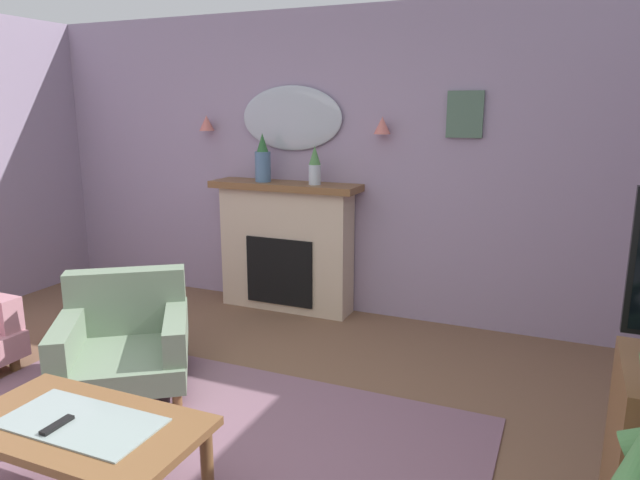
% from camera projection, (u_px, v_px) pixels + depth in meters
% --- Properties ---
extents(wall_back, '(7.00, 0.10, 2.62)m').
position_uv_depth(wall_back, '(344.00, 165.00, 5.07)').
color(wall_back, '#9E8CA8').
rests_on(wall_back, ground).
extents(patterned_rug, '(3.20, 2.40, 0.01)m').
position_uv_depth(patterned_rug, '(155.00, 468.00, 2.97)').
color(patterned_rug, '#7F5B6B').
rests_on(patterned_rug, ground).
extents(fireplace, '(1.36, 0.36, 1.16)m').
position_uv_depth(fireplace, '(286.00, 248.00, 5.22)').
color(fireplace, beige).
rests_on(fireplace, ground).
extents(mantel_vase_right, '(0.14, 0.14, 0.42)m').
position_uv_depth(mantel_vase_right, '(263.00, 161.00, 5.10)').
color(mantel_vase_right, '#4C7093').
rests_on(mantel_vase_right, fireplace).
extents(mantel_vase_left, '(0.10, 0.10, 0.33)m').
position_uv_depth(mantel_vase_left, '(315.00, 166.00, 4.91)').
color(mantel_vase_left, silver).
rests_on(mantel_vase_left, fireplace).
extents(wall_mirror, '(0.96, 0.06, 0.56)m').
position_uv_depth(wall_mirror, '(291.00, 118.00, 5.09)').
color(wall_mirror, '#B2BCC6').
extents(wall_sconce_left, '(0.14, 0.14, 0.14)m').
position_uv_depth(wall_sconce_left, '(207.00, 123.00, 5.38)').
color(wall_sconce_left, '#D17066').
extents(wall_sconce_right, '(0.14, 0.14, 0.14)m').
position_uv_depth(wall_sconce_right, '(382.00, 125.00, 4.73)').
color(wall_sconce_right, '#D17066').
extents(framed_picture, '(0.28, 0.03, 0.36)m').
position_uv_depth(framed_picture, '(465.00, 114.00, 4.51)').
color(framed_picture, '#4C6B56').
extents(coffee_table, '(1.10, 0.60, 0.45)m').
position_uv_depth(coffee_table, '(82.00, 434.00, 2.59)').
color(coffee_table, brown).
rests_on(coffee_table, ground).
extents(tv_remote, '(0.04, 0.16, 0.02)m').
position_uv_depth(tv_remote, '(57.00, 426.00, 2.53)').
color(tv_remote, black).
rests_on(tv_remote, coffee_table).
extents(armchair_near_fireplace, '(1.13, 1.13, 0.71)m').
position_uv_depth(armchair_near_fireplace, '(125.00, 338.00, 3.86)').
color(armchair_near_fireplace, gray).
rests_on(armchair_near_fireplace, ground).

